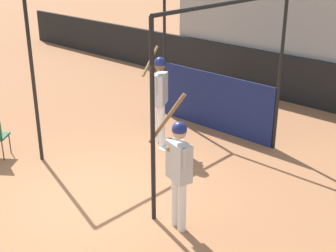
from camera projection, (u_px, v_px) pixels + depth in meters
ground_plane at (89, 200)px, 7.97m from camera, size 60.00×60.00×0.00m
outfield_wall at (293, 80)px, 12.42m from camera, size 24.00×0.12×1.26m
bleacher_section at (325, 39)px, 13.24m from camera, size 8.15×3.20×2.94m
batting_cage at (195, 78)px, 9.88m from camera, size 3.22×3.69×3.21m
home_plate at (173, 148)px, 9.88m from camera, size 0.44×0.44×0.02m
player_batter at (160, 92)px, 9.67m from camera, size 0.70×0.71×2.02m
player_waiting at (179, 166)px, 6.84m from camera, size 0.79×0.51×2.07m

